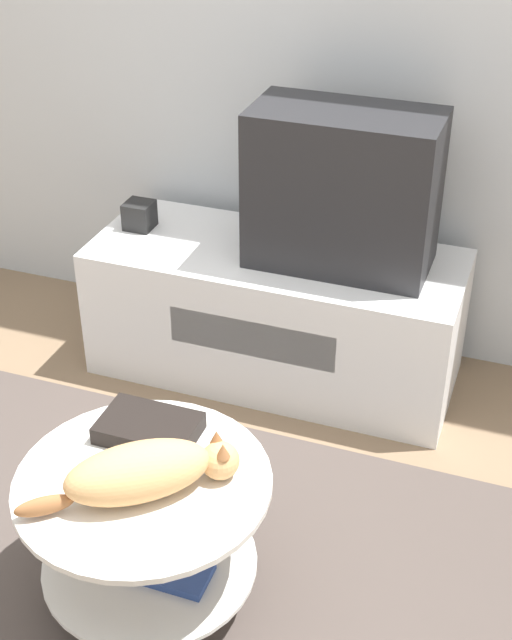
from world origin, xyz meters
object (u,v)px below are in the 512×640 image
object	(u,v)px
tv	(343,190)
dvd_box	(149,428)
speaker	(139,215)
cat	(145,472)

from	to	relation	value
tv	dvd_box	size ratio (longest dim) A/B	2.36
tv	speaker	xyz separation A→B (m)	(-0.78, 0.01, -0.22)
speaker	cat	world-z (taller)	speaker
cat	tv	bearing A→B (deg)	43.64
cat	speaker	bearing A→B (deg)	77.83
speaker	dvd_box	size ratio (longest dim) A/B	0.39
tv	cat	xyz separation A→B (m)	(-0.17, -1.22, -0.27)
speaker	cat	bearing A→B (deg)	-63.50
speaker	dvd_box	distance (m)	1.15
tv	cat	bearing A→B (deg)	-97.69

